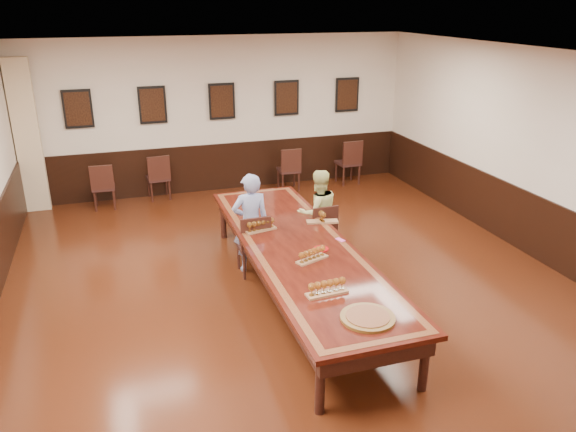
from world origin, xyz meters
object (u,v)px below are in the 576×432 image
object	(u,v)px
chair_man	(253,243)
carved_platter	(368,318)
spare_chair_a	(103,186)
spare_chair_b	(158,176)
person_man	(251,223)
chair_woman	(320,230)
spare_chair_c	(289,168)
person_woman	(318,213)
conference_table	(299,255)
spare_chair_d	(348,161)

from	to	relation	value
chair_man	carved_platter	distance (m)	2.92
spare_chair_a	spare_chair_b	xyz separation A→B (m)	(1.08, 0.25, 0.01)
chair_man	person_man	bearing A→B (deg)	-90.00
chair_woman	spare_chair_b	world-z (taller)	spare_chair_b
spare_chair_c	person_woman	bearing A→B (deg)	82.16
spare_chair_b	carved_platter	xyz separation A→B (m)	(1.50, -6.73, 0.30)
carved_platter	conference_table	bearing A→B (deg)	92.01
chair_woman	person_woman	bearing A→B (deg)	-90.00
spare_chair_d	person_woman	xyz separation A→B (m)	(-1.97, -3.32, 0.20)
chair_man	spare_chair_c	distance (m)	4.01
chair_man	spare_chair_a	distance (m)	4.18
conference_table	carved_platter	world-z (taller)	carved_platter
person_woman	conference_table	bearing A→B (deg)	56.22
chair_man	person_woman	xyz separation A→B (m)	(1.16, 0.34, 0.23)
spare_chair_a	spare_chair_b	bearing A→B (deg)	-165.27
spare_chair_b	person_woman	bearing A→B (deg)	116.73
person_man	spare_chair_c	bearing A→B (deg)	-116.48
conference_table	person_woman	bearing A→B (deg)	58.99
chair_woman	person_woman	size ratio (longest dim) A/B	0.64
chair_woman	conference_table	size ratio (longest dim) A/B	0.18
spare_chair_d	carved_platter	size ratio (longest dim) A/B	1.51
spare_chair_d	person_woman	distance (m)	3.86
spare_chair_c	spare_chair_a	bearing A→B (deg)	2.01
chair_man	person_woman	distance (m)	1.23
person_man	conference_table	size ratio (longest dim) A/B	0.30
chair_man	spare_chair_a	size ratio (longest dim) A/B	1.04
chair_woman	person_woman	distance (m)	0.27
spare_chair_d	person_woman	size ratio (longest dim) A/B	0.71
spare_chair_b	spare_chair_d	size ratio (longest dim) A/B	0.95
spare_chair_c	person_woman	xyz separation A→B (m)	(-0.57, -3.28, 0.23)
carved_platter	chair_man	bearing A→B (deg)	99.84
person_woman	spare_chair_a	bearing A→B (deg)	-48.20
spare_chair_a	carved_platter	size ratio (longest dim) A/B	1.40
spare_chair_c	conference_table	bearing A→B (deg)	75.89
person_woman	spare_chair_d	bearing A→B (deg)	-123.51
person_man	chair_man	bearing A→B (deg)	90.00
carved_platter	spare_chair_a	bearing A→B (deg)	111.66
chair_man	spare_chair_b	distance (m)	4.00
person_woman	spare_chair_b	bearing A→B (deg)	-61.36
spare_chair_d	conference_table	world-z (taller)	spare_chair_d
person_woman	conference_table	distance (m)	1.42
chair_man	carved_platter	bearing A→B (deg)	99.55
person_man	person_woman	size ratio (longest dim) A/B	1.08
chair_woman	spare_chair_a	size ratio (longest dim) A/B	0.98
spare_chair_b	person_man	distance (m)	3.91
carved_platter	spare_chair_d	bearing A→B (deg)	67.98
spare_chair_d	person_man	distance (m)	4.74
chair_man	carved_platter	world-z (taller)	chair_man
chair_woman	spare_chair_c	bearing A→B (deg)	-102.30
spare_chair_a	person_woman	xyz separation A→B (m)	(3.24, -3.28, 0.24)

